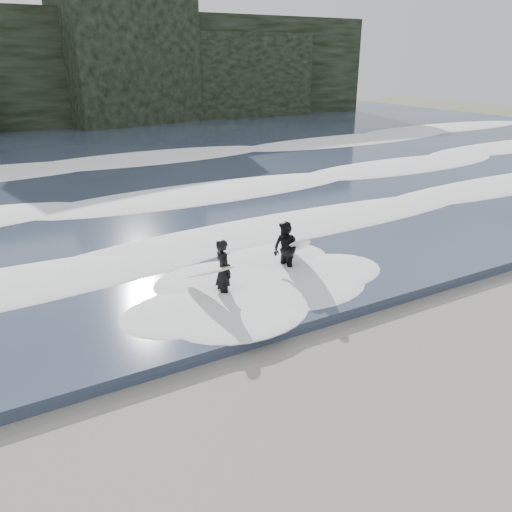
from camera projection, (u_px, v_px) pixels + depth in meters
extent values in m
plane|color=#71744E|center=(339.00, 429.00, 8.87)|extent=(120.00, 120.00, 0.00)
cube|color=#2E394D|center=(60.00, 156.00, 32.29)|extent=(90.00, 52.00, 0.30)
cube|color=black|center=(19.00, 71.00, 44.25)|extent=(70.00, 9.00, 10.00)
ellipsoid|color=white|center=(165.00, 249.00, 16.00)|extent=(60.00, 3.20, 0.20)
ellipsoid|color=white|center=(110.00, 199.00, 21.66)|extent=(60.00, 4.00, 0.24)
ellipsoid|color=white|center=(71.00, 162.00, 28.94)|extent=(60.00, 4.80, 0.30)
imported|color=black|center=(223.00, 271.00, 13.18)|extent=(0.43, 0.65, 1.77)
ellipsoid|color=silver|center=(209.00, 272.00, 13.03)|extent=(1.09, 1.96, 0.91)
imported|color=black|center=(285.00, 250.00, 14.64)|extent=(0.80, 0.94, 1.73)
ellipsoid|color=white|center=(297.00, 246.00, 14.81)|extent=(1.33, 2.15, 1.24)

